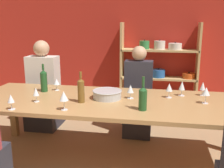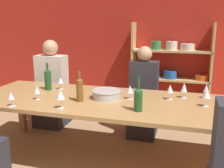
% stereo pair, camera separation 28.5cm
% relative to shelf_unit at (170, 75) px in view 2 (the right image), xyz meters
% --- Properties ---
extents(wall_back_red, '(8.80, 0.06, 2.70)m').
position_rel_shelf_unit_xyz_m(wall_back_red, '(-0.46, 0.20, 0.75)').
color(wall_back_red, red).
rests_on(wall_back_red, ground_plane).
extents(shelf_unit, '(1.39, 0.30, 1.52)m').
position_rel_shelf_unit_xyz_m(shelf_unit, '(0.00, 0.00, 0.00)').
color(shelf_unit, tan).
rests_on(shelf_unit, ground_plane).
extents(dining_table, '(3.01, 1.07, 0.73)m').
position_rel_shelf_unit_xyz_m(dining_table, '(-0.49, -2.14, 0.06)').
color(dining_table, '#AD7F4C').
rests_on(dining_table, ground_plane).
extents(mixing_bowl, '(0.32, 0.32, 0.09)m').
position_rel_shelf_unit_xyz_m(mixing_bowl, '(-0.53, -2.09, 0.17)').
color(mixing_bowl, '#B7BABC').
rests_on(mixing_bowl, dining_table).
extents(wine_bottle_green, '(0.07, 0.07, 0.32)m').
position_rel_shelf_unit_xyz_m(wine_bottle_green, '(-0.77, -2.28, 0.26)').
color(wine_bottle_green, brown).
rests_on(wine_bottle_green, dining_table).
extents(wine_bottle_dark, '(0.08, 0.08, 0.32)m').
position_rel_shelf_unit_xyz_m(wine_bottle_dark, '(-0.13, -2.41, 0.24)').
color(wine_bottle_dark, '#1E4C23').
rests_on(wine_bottle_dark, dining_table).
extents(wine_bottle_amber, '(0.08, 0.08, 0.33)m').
position_rel_shelf_unit_xyz_m(wine_bottle_amber, '(-1.33, -1.94, 0.26)').
color(wine_bottle_amber, '#1E4C23').
rests_on(wine_bottle_amber, dining_table).
extents(wine_glass_red_a, '(0.07, 0.07, 0.17)m').
position_rel_shelf_unit_xyz_m(wine_glass_red_a, '(0.27, -1.84, 0.23)').
color(wine_glass_red_a, white).
rests_on(wine_glass_red_a, dining_table).
extents(wine_glass_red_b, '(0.08, 0.08, 0.17)m').
position_rel_shelf_unit_xyz_m(wine_glass_red_b, '(0.48, -2.09, 0.25)').
color(wine_glass_red_b, white).
rests_on(wine_glass_red_b, dining_table).
extents(wine_glass_white_c, '(0.07, 0.07, 0.15)m').
position_rel_shelf_unit_xyz_m(wine_glass_white_c, '(-0.29, -2.05, 0.22)').
color(wine_glass_white_c, white).
rests_on(wine_glass_white_c, dining_table).
extents(wine_glass_white_d, '(0.06, 0.06, 0.16)m').
position_rel_shelf_unit_xyz_m(wine_glass_white_d, '(0.50, -1.80, 0.23)').
color(wine_glass_white_d, white).
rests_on(wine_glass_white_d, dining_table).
extents(wine_glass_white_e, '(0.06, 0.06, 0.15)m').
position_rel_shelf_unit_xyz_m(wine_glass_white_e, '(-1.24, -2.34, 0.23)').
color(wine_glass_white_e, white).
rests_on(wine_glass_white_e, dining_table).
extents(wine_glass_red_d, '(0.08, 0.08, 0.18)m').
position_rel_shelf_unit_xyz_m(wine_glass_red_d, '(-0.86, -2.53, 0.26)').
color(wine_glass_red_d, white).
rests_on(wine_glass_red_d, dining_table).
extents(wine_glass_red_e, '(0.07, 0.07, 0.15)m').
position_rel_shelf_unit_xyz_m(wine_glass_red_e, '(-1.36, -2.61, 0.23)').
color(wine_glass_red_e, white).
rests_on(wine_glass_red_e, dining_table).
extents(wine_glass_red_f, '(0.08, 0.08, 0.15)m').
position_rel_shelf_unit_xyz_m(wine_glass_red_f, '(-1.20, -1.87, 0.23)').
color(wine_glass_red_f, white).
rests_on(wine_glass_red_f, dining_table).
extents(wine_glass_red_g, '(0.07, 0.07, 0.16)m').
position_rel_shelf_unit_xyz_m(wine_glass_red_g, '(0.12, -1.95, 0.24)').
color(wine_glass_red_g, white).
rests_on(wine_glass_red_g, dining_table).
extents(person_far_a, '(0.44, 0.55, 1.28)m').
position_rel_shelf_unit_xyz_m(person_far_a, '(-1.64, -1.28, -0.14)').
color(person_far_a, '#2D2D38').
rests_on(person_far_a, ground_plane).
extents(person_far_b, '(0.37, 0.47, 1.23)m').
position_rel_shelf_unit_xyz_m(person_far_b, '(-0.26, -1.31, -0.15)').
color(person_far_b, '#2D2D38').
rests_on(person_far_b, ground_plane).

